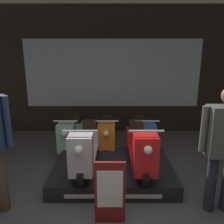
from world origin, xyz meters
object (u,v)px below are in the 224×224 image
Objects in this scene: scooter_backrow_1 at (106,134)px; person_right_browsing at (224,140)px; scooter_display_left at (85,147)px; scooter_backrow_0 at (71,134)px; scooter_backrow_2 at (141,134)px; scooter_display_right at (139,147)px; price_sign_board at (109,193)px.

person_right_browsing reaches higher than scooter_backrow_1.
person_right_browsing reaches higher than scooter_display_left.
scooter_backrow_0 is 1.55m from scooter_backrow_2.
scooter_display_right is at bearing 139.66° from person_right_browsing.
scooter_backrow_0 and scooter_backrow_2 have the same top height.
scooter_display_left is 1.00× the size of scooter_display_right.
scooter_backrow_2 is at bearing 49.23° from scooter_display_left.
scooter_display_left reaches higher than scooter_backrow_0.
price_sign_board is at bearing -68.85° from scooter_display_left.
scooter_display_right reaches higher than scooter_backrow_0.
scooter_display_right reaches higher than price_sign_board.
scooter_display_left is 1.68m from scooter_backrow_2.
scooter_backrow_2 is 2.38m from price_sign_board.
person_right_browsing is 2.04× the size of price_sign_board.
person_right_browsing is (1.49, -2.05, 0.66)m from scooter_backrow_1.
scooter_backrow_0 is at bearing 136.60° from scooter_display_right.
scooter_display_left and scooter_display_right have the same top height.
scooter_display_right is 1.13m from price_sign_board.
scooter_backrow_0 is (-0.46, 1.26, -0.24)m from scooter_display_left.
price_sign_board is (0.08, -2.27, 0.09)m from scooter_backrow_1.
scooter_backrow_0 is at bearing 180.00° from scooter_backrow_1.
person_right_browsing is at bearing -70.82° from scooter_backrow_2.
scooter_backrow_2 reaches higher than price_sign_board.
scooter_backrow_2 is (1.08, 1.26, -0.24)m from scooter_display_left.
scooter_display_left reaches higher than price_sign_board.
price_sign_board is at bearing -106.90° from scooter_backrow_2.
person_right_browsing is at bearing -42.18° from scooter_backrow_0.
price_sign_board is (0.39, -1.02, -0.15)m from scooter_display_left.
scooter_backrow_0 reaches higher than price_sign_board.
scooter_backrow_2 is at bearing 0.00° from scooter_backrow_1.
scooter_backrow_0 and scooter_backrow_1 have the same top height.
scooter_display_right is 1.00× the size of scooter_backrow_0.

